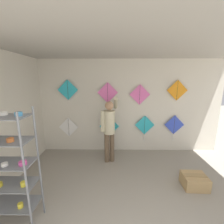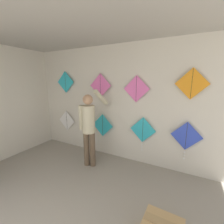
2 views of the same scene
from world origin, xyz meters
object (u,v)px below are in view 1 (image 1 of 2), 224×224
(kite_0, at_px, (69,127))
(kite_3, at_px, (174,126))
(kite_6, at_px, (140,95))
(kite_1, at_px, (109,126))
(kite_5, at_px, (108,93))
(cardboard_box, at_px, (194,181))
(kite_7, at_px, (177,90))
(kite_4, at_px, (68,90))
(shopkeeper, at_px, (109,126))
(kite_2, at_px, (145,126))

(kite_0, relative_size, kite_3, 0.74)
(kite_0, xyz_separation_m, kite_6, (2.15, 0.00, 1.01))
(kite_1, bearing_deg, kite_5, 180.00)
(kite_0, height_order, kite_6, kite_6)
(cardboard_box, relative_size, kite_7, 0.82)
(cardboard_box, distance_m, kite_0, 3.55)
(kite_0, xyz_separation_m, kite_7, (3.24, 0.00, 1.13))
(kite_4, bearing_deg, kite_3, -0.02)
(shopkeeper, distance_m, kite_3, 2.07)
(kite_5, distance_m, kite_6, 0.94)
(kite_0, relative_size, kite_2, 0.74)
(kite_3, bearing_deg, kite_0, 179.98)
(kite_0, distance_m, kite_4, 1.14)
(kite_4, distance_m, kite_6, 2.11)
(kite_5, height_order, kite_6, kite_5)
(kite_4, bearing_deg, kite_7, 0.00)
(kite_4, height_order, kite_7, kite_4)
(shopkeeper, xyz_separation_m, kite_1, (-0.02, 0.61, -0.20))
(kite_0, height_order, kite_5, kite_5)
(shopkeeper, height_order, kite_5, kite_5)
(kite_4, height_order, kite_5, kite_4)
(kite_6, bearing_deg, kite_7, 0.00)
(kite_0, xyz_separation_m, kite_1, (1.26, 0.00, 0.03))
(kite_3, height_order, kite_5, kite_5)
(kite_5, bearing_deg, shopkeeper, -84.01)
(shopkeeper, bearing_deg, kite_2, 13.83)
(cardboard_box, bearing_deg, kite_5, 139.13)
(kite_2, bearing_deg, kite_1, 179.95)
(kite_3, distance_m, kite_4, 3.38)
(kite_3, height_order, kite_4, kite_4)
(shopkeeper, xyz_separation_m, kite_4, (-1.23, 0.61, 0.92))
(shopkeeper, bearing_deg, kite_7, 1.27)
(kite_0, bearing_deg, kite_4, 0.00)
(kite_3, bearing_deg, shopkeeper, -162.69)
(kite_3, height_order, kite_7, kite_7)
(kite_6, bearing_deg, kite_2, -0.26)
(kite_0, bearing_deg, kite_1, 0.00)
(kite_7, bearing_deg, kite_0, 180.00)
(kite_4, distance_m, kite_7, 3.20)
(kite_0, distance_m, kite_1, 1.26)
(kite_2, relative_size, kite_4, 1.35)
(kite_1, bearing_deg, kite_4, 180.00)
(shopkeeper, relative_size, kite_4, 2.97)
(shopkeeper, bearing_deg, kite_4, 137.40)
(kite_0, bearing_deg, kite_7, 0.00)
(kite_5, bearing_deg, kite_7, 0.00)
(kite_1, distance_m, kite_5, 1.03)
(kite_1, bearing_deg, kite_0, 180.00)
(kite_5, bearing_deg, kite_0, 180.00)
(kite_3, distance_m, kite_7, 1.08)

